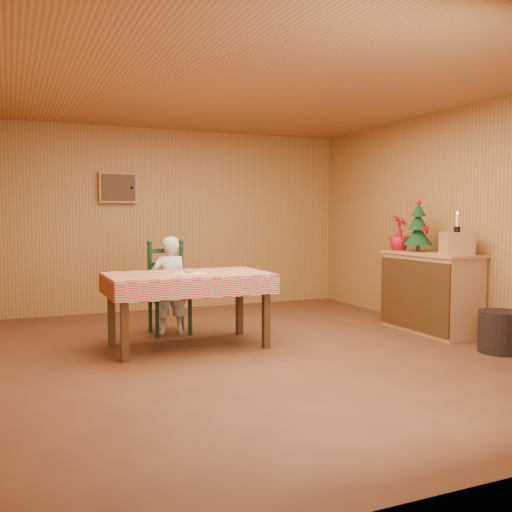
{
  "coord_description": "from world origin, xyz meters",
  "views": [
    {
      "loc": [
        -2.3,
        -5.11,
        1.35
      ],
      "look_at": [
        0.0,
        0.2,
        0.95
      ],
      "focal_mm": 40.0,
      "sensor_mm": 36.0,
      "label": 1
    }
  ],
  "objects_px": {
    "storage_bin": "(500,332)",
    "christmas_tree": "(418,228)",
    "seated_child": "(170,285)",
    "crate": "(457,243)",
    "dining_table": "(188,281)",
    "ladder_chair": "(168,290)",
    "shelf_unit": "(430,292)"
  },
  "relations": [
    {
      "from": "storage_bin",
      "to": "christmas_tree",
      "type": "bearing_deg",
      "value": 87.06
    },
    {
      "from": "dining_table",
      "to": "christmas_tree",
      "type": "distance_m",
      "value": 2.89
    },
    {
      "from": "storage_bin",
      "to": "crate",
      "type": "bearing_deg",
      "value": 84.35
    },
    {
      "from": "dining_table",
      "to": "ladder_chair",
      "type": "distance_m",
      "value": 0.81
    },
    {
      "from": "dining_table",
      "to": "crate",
      "type": "bearing_deg",
      "value": -15.12
    },
    {
      "from": "seated_child",
      "to": "christmas_tree",
      "type": "xyz_separation_m",
      "value": [
        2.84,
        -0.85,
        0.65
      ]
    },
    {
      "from": "seated_child",
      "to": "crate",
      "type": "relative_size",
      "value": 3.75
    },
    {
      "from": "shelf_unit",
      "to": "christmas_tree",
      "type": "bearing_deg",
      "value": 88.02
    },
    {
      "from": "shelf_unit",
      "to": "crate",
      "type": "bearing_deg",
      "value": -88.77
    },
    {
      "from": "ladder_chair",
      "to": "christmas_tree",
      "type": "distance_m",
      "value": 3.07
    },
    {
      "from": "seated_child",
      "to": "shelf_unit",
      "type": "height_order",
      "value": "seated_child"
    },
    {
      "from": "shelf_unit",
      "to": "crate",
      "type": "xyz_separation_m",
      "value": [
        0.01,
        -0.4,
        0.59
      ]
    },
    {
      "from": "crate",
      "to": "christmas_tree",
      "type": "distance_m",
      "value": 0.67
    },
    {
      "from": "dining_table",
      "to": "crate",
      "type": "height_order",
      "value": "crate"
    },
    {
      "from": "crate",
      "to": "dining_table",
      "type": "bearing_deg",
      "value": 164.88
    },
    {
      "from": "dining_table",
      "to": "christmas_tree",
      "type": "xyz_separation_m",
      "value": [
        2.84,
        -0.12,
        0.52
      ]
    },
    {
      "from": "dining_table",
      "to": "seated_child",
      "type": "relative_size",
      "value": 1.47
    },
    {
      "from": "seated_child",
      "to": "crate",
      "type": "bearing_deg",
      "value": 152.22
    },
    {
      "from": "christmas_tree",
      "to": "storage_bin",
      "type": "height_order",
      "value": "christmas_tree"
    },
    {
      "from": "ladder_chair",
      "to": "crate",
      "type": "bearing_deg",
      "value": -28.67
    },
    {
      "from": "seated_child",
      "to": "shelf_unit",
      "type": "bearing_deg",
      "value": 158.83
    },
    {
      "from": "ladder_chair",
      "to": "storage_bin",
      "type": "xyz_separation_m",
      "value": [
        2.78,
        -2.26,
        -0.3
      ]
    },
    {
      "from": "crate",
      "to": "storage_bin",
      "type": "height_order",
      "value": "crate"
    },
    {
      "from": "ladder_chair",
      "to": "shelf_unit",
      "type": "distance_m",
      "value": 3.06
    },
    {
      "from": "dining_table",
      "to": "seated_child",
      "type": "bearing_deg",
      "value": 90.0
    },
    {
      "from": "dining_table",
      "to": "crate",
      "type": "distance_m",
      "value": 2.97
    },
    {
      "from": "ladder_chair",
      "to": "seated_child",
      "type": "height_order",
      "value": "seated_child"
    },
    {
      "from": "dining_table",
      "to": "seated_child",
      "type": "distance_m",
      "value": 0.74
    },
    {
      "from": "ladder_chair",
      "to": "seated_child",
      "type": "relative_size",
      "value": 0.96
    },
    {
      "from": "ladder_chair",
      "to": "christmas_tree",
      "type": "relative_size",
      "value": 1.74
    },
    {
      "from": "seated_child",
      "to": "christmas_tree",
      "type": "height_order",
      "value": "christmas_tree"
    },
    {
      "from": "dining_table",
      "to": "ladder_chair",
      "type": "relative_size",
      "value": 1.53
    }
  ]
}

